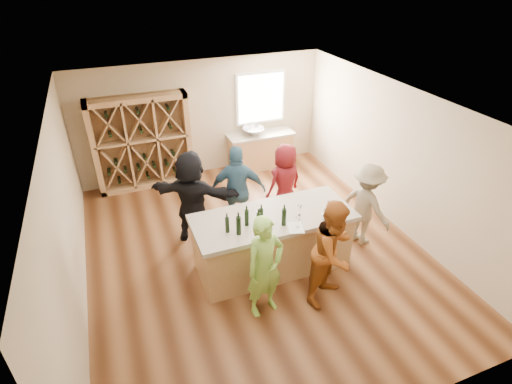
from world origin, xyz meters
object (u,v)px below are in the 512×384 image
object	(u,v)px
wine_rack	(142,143)
person_near_left	(265,267)
sink	(253,131)
person_server	(366,205)
person_far_right	(285,182)
tasting_counter_base	(273,243)
wine_bottle_f	(284,217)
person_near_right	(334,252)
wine_bottle_a	(227,225)
wine_bottle_e	(261,216)
wine_bottle_d	(258,221)
wine_bottle_b	(239,226)
person_far_mid	(238,190)
person_far_left	(192,198)
wine_bottle_c	(247,218)

from	to	relation	value
wine_rack	person_near_left	bearing A→B (deg)	-76.60
sink	wine_rack	bearing A→B (deg)	178.51
wine_rack	person_server	world-z (taller)	wine_rack
person_far_right	tasting_counter_base	bearing A→B (deg)	43.42
person_server	wine_bottle_f	world-z (taller)	person_server
person_near_left	person_near_right	world-z (taller)	person_near_right
wine_bottle_a	wine_bottle_f	xyz separation A→B (m)	(0.90, -0.15, 0.02)
wine_rack	wine_bottle_e	size ratio (longest dim) A/B	8.08
person_near_left	wine_bottle_f	distance (m)	0.90
wine_bottle_d	wine_bottle_f	distance (m)	0.41
wine_bottle_b	wine_rack	bearing A→B (deg)	102.92
wine_rack	wine_bottle_d	world-z (taller)	wine_rack
person_near_left	person_far_right	size ratio (longest dim) A/B	1.05
tasting_counter_base	person_near_left	world-z (taller)	person_near_left
wine_bottle_e	sink	bearing A→B (deg)	70.78
tasting_counter_base	person_far_mid	bearing A→B (deg)	98.47
sink	person_far_mid	world-z (taller)	person_far_mid
wine_bottle_f	wine_bottle_b	bearing A→B (deg)	177.50
person_far_left	person_near_left	bearing A→B (deg)	135.86
wine_bottle_e	person_server	xyz separation A→B (m)	(2.17, 0.17, -0.40)
person_near_right	person_far_right	bearing A→B (deg)	53.63
wine_bottle_e	person_near_left	xyz separation A→B (m)	(-0.25, -0.77, -0.36)
wine_bottle_e	person_near_right	bearing A→B (deg)	-46.11
wine_bottle_b	tasting_counter_base	bearing A→B (deg)	20.82
wine_bottle_b	wine_bottle_f	world-z (taller)	wine_bottle_b
sink	person_near_right	distance (m)	4.74
wine_bottle_a	wine_bottle_b	size ratio (longest dim) A/B	0.83
wine_bottle_c	wine_bottle_f	distance (m)	0.59
sink	wine_bottle_d	world-z (taller)	wine_bottle_d
sink	wine_bottle_a	distance (m)	4.32
sink	person_near_left	size ratio (longest dim) A/B	0.32
person_near_right	person_far_left	bearing A→B (deg)	96.00
person_far_right	wine_bottle_f	distance (m)	1.90
wine_bottle_b	person_far_left	bearing A→B (deg)	103.35
wine_rack	wine_bottle_b	xyz separation A→B (m)	(0.93, -4.05, 0.14)
sink	wine_bottle_b	size ratio (longest dim) A/B	1.71
wine_bottle_d	person_far_right	xyz separation A→B (m)	(1.21, 1.59, -0.39)
person_server	person_far_left	world-z (taller)	person_far_left
person_far_left	person_near_right	bearing A→B (deg)	157.30
wine_bottle_b	person_far_right	distance (m)	2.30
person_near_left	wine_bottle_f	bearing A→B (deg)	34.03
wine_bottle_a	wine_bottle_b	distance (m)	0.19
person_near_left	person_far_left	size ratio (longest dim) A/B	0.93
tasting_counter_base	wine_bottle_a	bearing A→B (deg)	-169.95
wine_bottle_c	wine_bottle_d	bearing A→B (deg)	-43.26
person_far_left	person_far_right	bearing A→B (deg)	-146.39
person_server	wine_rack	bearing A→B (deg)	26.64
wine_bottle_d	person_near_right	world-z (taller)	person_near_right
wine_bottle_b	wine_bottle_d	distance (m)	0.35
wine_bottle_e	wine_rack	bearing A→B (deg)	109.26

